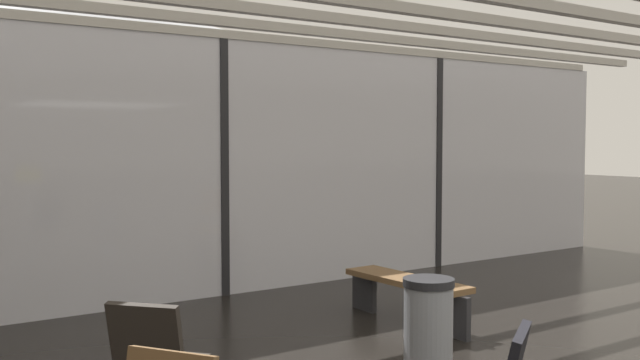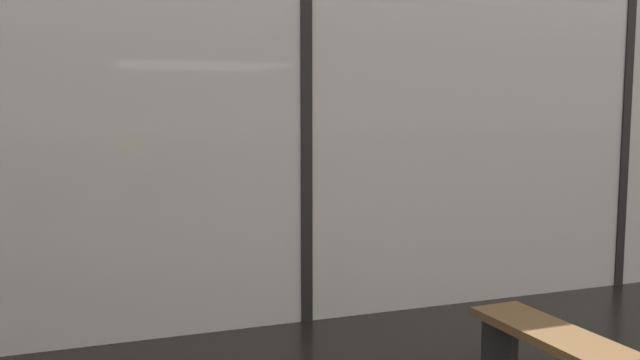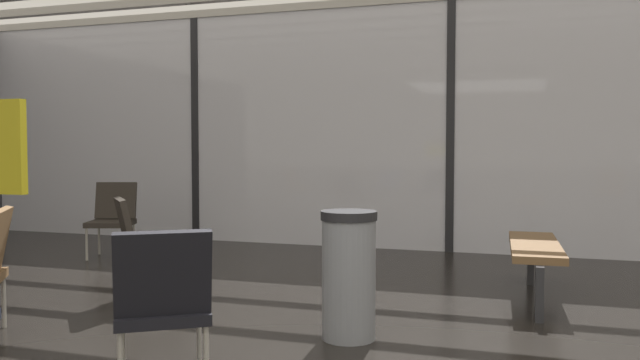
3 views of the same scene
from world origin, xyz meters
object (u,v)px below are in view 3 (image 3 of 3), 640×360
lounge_chair_1 (163,299)px  lounge_chair_4 (142,243)px  parked_airplane (444,106)px  lounge_chair_3 (113,215)px  trash_bin (349,275)px  waiting_bench (535,255)px

lounge_chair_1 → lounge_chair_4: (-1.23, 1.67, 0.00)m
parked_airplane → lounge_chair_4: parked_airplane is taller
parked_airplane → lounge_chair_3: bearing=-114.4°
trash_bin → waiting_bench: bearing=53.4°
lounge_chair_3 → lounge_chair_4: 2.44m
parked_airplane → trash_bin: (0.45, -9.07, -1.70)m
parked_airplane → lounge_chair_1: size_ratio=16.11×
lounge_chair_1 → lounge_chair_3: (-2.84, 3.51, 0.00)m
lounge_chair_3 → trash_bin: lounge_chair_3 is taller
lounge_chair_4 → waiting_bench: bearing=-111.2°
parked_airplane → lounge_chair_1: bearing=-91.3°
lounge_chair_1 → parked_airplane: bearing=-124.7°
lounge_chair_3 → waiting_bench: bearing=-26.7°
lounge_chair_1 → lounge_chair_4: size_ratio=1.00×
lounge_chair_3 → waiting_bench: 4.78m
parked_airplane → lounge_chair_3: (-3.07, -6.76, -1.64)m
parked_airplane → lounge_chair_4: size_ratio=16.11×
lounge_chair_3 → trash_bin: (3.52, -2.31, -0.06)m
lounge_chair_4 → trash_bin: 1.97m
lounge_chair_1 → lounge_chair_4: 2.08m
parked_airplane → waiting_bench: bearing=-77.5°
lounge_chair_3 → lounge_chair_4: (1.61, -1.84, 0.00)m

